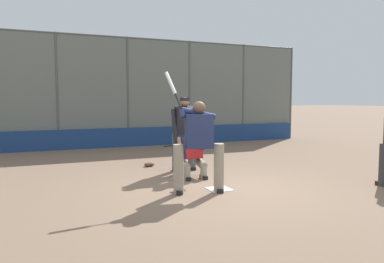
# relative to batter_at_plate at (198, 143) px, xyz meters

# --- Properties ---
(ground_plane) EXTENTS (160.00, 160.00, 0.00)m
(ground_plane) POSITION_rel_batter_at_plate_xyz_m (-0.48, -0.08, -0.93)
(ground_plane) COLOR #7A604C
(home_plate_marker) EXTENTS (0.43, 0.43, 0.01)m
(home_plate_marker) POSITION_rel_batter_at_plate_xyz_m (-0.48, -0.08, -0.92)
(home_plate_marker) COLOR white
(home_plate_marker) RESTS_ON ground_plane
(backstop_fence) EXTENTS (14.81, 0.08, 4.00)m
(backstop_fence) POSITION_rel_batter_at_plate_xyz_m (-0.48, -7.38, 1.16)
(backstop_fence) COLOR #515651
(backstop_fence) RESTS_ON ground_plane
(padding_wall) EXTENTS (14.44, 0.18, 0.68)m
(padding_wall) POSITION_rel_batter_at_plate_xyz_m (-0.48, -7.28, -0.59)
(padding_wall) COLOR navy
(padding_wall) RESTS_ON ground_plane
(bleachers_beyond) EXTENTS (10.31, 2.50, 1.48)m
(bleachers_beyond) POSITION_rel_batter_at_plate_xyz_m (0.68, -9.88, -0.45)
(bleachers_beyond) COLOR slate
(bleachers_beyond) RESTS_ON ground_plane
(batter_at_plate) EXTENTS (0.95, 0.80, 2.26)m
(batter_at_plate) POSITION_rel_batter_at_plate_xyz_m (0.00, 0.00, 0.00)
(batter_at_plate) COLOR gray
(batter_at_plate) RESTS_ON ground_plane
(catcher_behind_plate) EXTENTS (0.61, 0.71, 1.15)m
(catcher_behind_plate) POSITION_rel_batter_at_plate_xyz_m (-0.42, -1.23, -0.34)
(catcher_behind_plate) COLOR gray
(catcher_behind_plate) RESTS_ON ground_plane
(umpire_home) EXTENTS (0.73, 0.43, 1.79)m
(umpire_home) POSITION_rel_batter_at_plate_xyz_m (-0.58, -2.10, 0.04)
(umpire_home) COLOR #4C4C51
(umpire_home) RESTS_ON ground_plane
(spare_bat_near_backstop) EXTENTS (0.83, 0.31, 0.07)m
(spare_bat_near_backstop) POSITION_rel_batter_at_plate_xyz_m (-2.10, -6.70, -0.90)
(spare_bat_near_backstop) COLOR black
(spare_bat_near_backstop) RESTS_ON ground_plane
(fielding_glove_on_dirt) EXTENTS (0.27, 0.21, 0.10)m
(fielding_glove_on_dirt) POSITION_rel_batter_at_plate_xyz_m (0.05, -3.00, -0.88)
(fielding_glove_on_dirt) COLOR #56331E
(fielding_glove_on_dirt) RESTS_ON ground_plane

